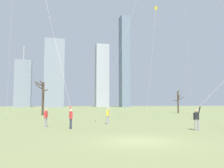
{
  "coord_description": "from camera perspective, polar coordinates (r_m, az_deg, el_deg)",
  "views": [
    {
      "loc": [
        -4.74,
        -12.36,
        2.05
      ],
      "look_at": [
        0.0,
        6.0,
        3.64
      ],
      "focal_mm": 37.81,
      "sensor_mm": 36.0,
      "label": 1
    }
  ],
  "objects": [
    {
      "name": "ground_plane",
      "position": [
        13.39,
        6.61,
        -13.57
      ],
      "size": [
        400.0,
        400.0,
        0.0
      ],
      "primitive_type": "plane",
      "color": "#848E56"
    },
    {
      "name": "kite_flyer_far_back_teal",
      "position": [
        21.44,
        -11.8,
        0.7
      ],
      "size": [
        4.12,
        11.15,
        21.05
      ],
      "color": "#33384C",
      "rests_on": "ground"
    },
    {
      "name": "bystander_watching_nearby",
      "position": [
        24.01,
        -1.05,
        -7.54
      ],
      "size": [
        0.34,
        0.46,
        1.62
      ],
      "color": "gray",
      "rests_on": "ground"
    },
    {
      "name": "bystander_strolling_midfield",
      "position": [
        21.62,
        -15.7,
        -7.66
      ],
      "size": [
        0.31,
        0.48,
        1.62
      ],
      "color": "gray",
      "rests_on": "ground"
    },
    {
      "name": "distant_kite_drifting_right_yellow",
      "position": [
        44.03,
        10.44,
        15.72
      ],
      "size": [
        4.54,
        4.94,
        19.72
      ],
      "color": "yellow",
      "rests_on": "ground"
    },
    {
      "name": "distant_kite_drifting_left_pink",
      "position": [
        34.79,
        17.32,
        15.95
      ],
      "size": [
        2.38,
        2.49,
        16.95
      ],
      "color": "pink",
      "rests_on": "ground"
    },
    {
      "name": "bare_tree_left_of_center",
      "position": [
        53.34,
        15.71,
        -4.03
      ],
      "size": [
        1.99,
        2.32,
        5.2
      ],
      "color": "#423326",
      "rests_on": "ground"
    },
    {
      "name": "bare_tree_center",
      "position": [
        44.32,
        -16.43,
        -2.84
      ],
      "size": [
        2.26,
        2.86,
        6.06
      ],
      "color": "#423326",
      "rests_on": "ground"
    },
    {
      "name": "skyline_mid_tower_left",
      "position": [
        148.36,
        -13.83,
        2.51
      ],
      "size": [
        11.75,
        10.41,
        41.21
      ],
      "color": "gray",
      "rests_on": "ground"
    },
    {
      "name": "skyline_wide_slab",
      "position": [
        152.68,
        -20.73,
        0.11
      ],
      "size": [
        9.64,
        5.93,
        37.29
      ],
      "color": "gray",
      "rests_on": "ground"
    },
    {
      "name": "skyline_short_annex",
      "position": [
        156.83,
        -2.44,
        2.07
      ],
      "size": [
        8.63,
        5.85,
        41.69
      ],
      "color": "#9EA3AD",
      "rests_on": "ground"
    },
    {
      "name": "skyline_slender_spire",
      "position": [
        150.14,
        3.02,
        5.5
      ],
      "size": [
        5.37,
        7.14,
        57.82
      ],
      "color": "slate",
      "rests_on": "ground"
    }
  ]
}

